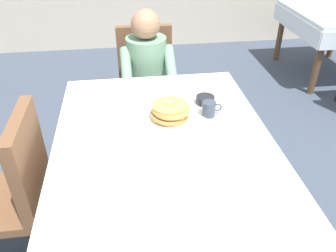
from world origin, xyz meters
The scene contains 15 objects.
ground_plane centered at (0.00, 0.00, 0.00)m, with size 14.00×14.00×0.00m, color #3D4756.
dining_table_main centered at (0.00, 0.00, 0.65)m, with size 1.12×1.52×0.74m.
chair_diner centered at (0.00, 1.17, 0.53)m, with size 0.44×0.45×0.93m.
diner_person centered at (0.00, 1.01, 0.67)m, with size 0.40×0.43×1.12m.
chair_left_side centered at (-0.77, 0.00, 0.53)m, with size 0.45×0.44×0.93m.
plate_breakfast centered at (0.05, 0.19, 0.75)m, with size 0.28×0.28×0.02m, color white.
breakfast_stack centered at (0.06, 0.18, 0.80)m, with size 0.21×0.21×0.10m.
cup_coffee centered at (0.28, 0.21, 0.78)m, with size 0.11×0.08×0.08m.
bowl_butter centered at (0.29, 0.34, 0.76)m, with size 0.11×0.11×0.04m, color black.
syrup_pitcher centered at (-0.21, 0.30, 0.78)m, with size 0.08×0.08×0.07m.
fork_left_of_plate centered at (-0.14, 0.17, 0.74)m, with size 0.18×0.01×0.01m, color silver.
knife_right_of_plate centered at (0.24, 0.17, 0.74)m, with size 0.20×0.01×0.01m, color silver.
spoon_near_edge centered at (0.01, -0.12, 0.74)m, with size 0.15×0.01×0.01m, color silver.
napkin_folded centered at (-0.25, 0.05, 0.74)m, with size 0.17×0.12×0.01m, color white.
background_table_far centered at (2.17, 2.14, 0.62)m, with size 0.92×1.12×0.74m.
Camera 1 is at (-0.17, -1.37, 1.75)m, focal length 36.54 mm.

